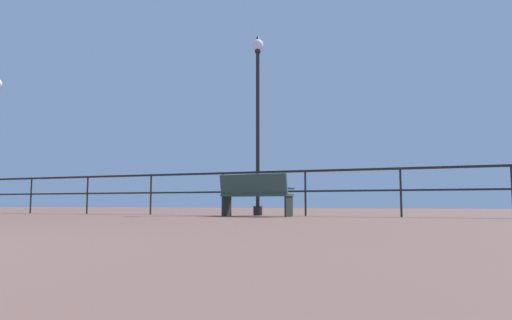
# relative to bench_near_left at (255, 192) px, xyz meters

# --- Properties ---
(pier_railing) EXTENTS (22.87, 0.05, 1.05)m
(pier_railing) POSITION_rel_bench_near_left_xyz_m (-0.12, 0.79, 0.25)
(pier_railing) COLOR black
(pier_railing) RESTS_ON ground_plane
(bench_near_left) EXTENTS (1.62, 0.68, 0.92)m
(bench_near_left) POSITION_rel_bench_near_left_xyz_m (0.00, 0.00, 0.00)
(bench_near_left) COLOR #30493F
(bench_near_left) RESTS_ON ground_plane
(lamppost_center) EXTENTS (0.28, 0.28, 4.44)m
(lamppost_center) POSITION_rel_bench_near_left_xyz_m (-0.31, 0.96, 2.06)
(lamppost_center) COLOR black
(lamppost_center) RESTS_ON ground_plane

